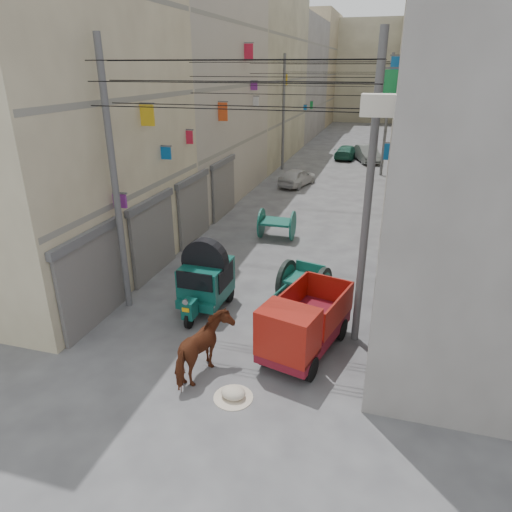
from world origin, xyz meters
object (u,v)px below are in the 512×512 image
(mini_truck, at_px, (300,330))
(second_cart, at_px, (277,223))
(tonga_cart, at_px, (304,283))
(distant_car_green, at_px, (347,152))
(distant_car_grey, at_px, (367,154))
(auto_rickshaw, at_px, (206,278))
(horse, at_px, (204,349))
(distant_car_white, at_px, (297,177))
(feed_sack, at_px, (233,393))

(mini_truck, bearing_deg, second_cart, 121.52)
(tonga_cart, height_order, mini_truck, mini_truck)
(tonga_cart, distance_m, distant_car_green, 26.04)
(tonga_cart, bearing_deg, distant_car_grey, 102.28)
(tonga_cart, xyz_separation_m, second_cart, (-2.26, 5.62, 0.01))
(auto_rickshaw, distance_m, horse, 3.51)
(auto_rickshaw, bearing_deg, distant_car_grey, 84.09)
(distant_car_white, bearing_deg, mini_truck, 116.85)
(auto_rickshaw, bearing_deg, distant_car_green, 87.89)
(distant_car_grey, xyz_separation_m, distant_car_green, (-1.69, 1.00, -0.10))
(second_cart, height_order, horse, horse)
(tonga_cart, relative_size, distant_car_white, 0.94)
(feed_sack, bearing_deg, distant_car_white, 97.27)
(mini_truck, bearing_deg, distant_car_grey, 104.02)
(auto_rickshaw, xyz_separation_m, tonga_cart, (2.91, 1.17, -0.34))
(tonga_cart, height_order, second_cart, tonga_cart)
(distant_car_grey, bearing_deg, mini_truck, -109.58)
(second_cart, bearing_deg, horse, -86.93)
(distant_car_green, bearing_deg, distant_car_grey, 156.02)
(tonga_cart, distance_m, distant_car_grey, 25.02)
(auto_rickshaw, height_order, mini_truck, mini_truck)
(horse, xyz_separation_m, distant_car_grey, (2.16, 29.45, -0.13))
(distant_car_white, bearing_deg, distant_car_green, -86.30)
(auto_rickshaw, xyz_separation_m, distant_car_green, (1.72, 27.18, -0.49))
(distant_car_grey, bearing_deg, second_cart, -117.62)
(distant_car_white, height_order, distant_car_grey, distant_car_grey)
(auto_rickshaw, xyz_separation_m, distant_car_white, (-0.43, 16.72, -0.47))
(distant_car_white, bearing_deg, auto_rickshaw, 106.77)
(auto_rickshaw, distance_m, feed_sack, 4.54)
(tonga_cart, height_order, distant_car_green, tonga_cart)
(auto_rickshaw, height_order, distant_car_grey, auto_rickshaw)
(feed_sack, bearing_deg, second_cart, 98.28)
(mini_truck, distance_m, distant_car_white, 18.99)
(second_cart, distance_m, feed_sack, 10.79)
(second_cart, bearing_deg, mini_truck, -72.95)
(tonga_cart, distance_m, distant_car_white, 15.90)
(mini_truck, relative_size, feed_sack, 5.92)
(feed_sack, bearing_deg, distant_car_green, 90.88)
(distant_car_grey, bearing_deg, auto_rickshaw, -116.93)
(distant_car_grey, bearing_deg, feed_sack, -111.81)
(mini_truck, relative_size, distant_car_grey, 0.87)
(auto_rickshaw, relative_size, tonga_cart, 0.80)
(distant_car_green, bearing_deg, mini_truck, 99.82)
(feed_sack, height_order, distant_car_green, distant_car_green)
(second_cart, relative_size, distant_car_grey, 0.39)
(second_cart, height_order, distant_car_white, second_cart)
(mini_truck, relative_size, second_cart, 2.27)
(tonga_cart, bearing_deg, auto_rickshaw, -144.58)
(mini_truck, xyz_separation_m, horse, (-2.12, -1.38, -0.08))
(feed_sack, bearing_deg, tonga_cart, 82.04)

